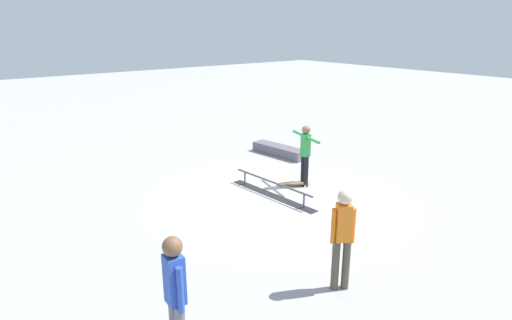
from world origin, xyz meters
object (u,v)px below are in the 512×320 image
(bystander_orange_shirt, at_px, (343,234))
(bystander_blue_shirt, at_px, (175,295))
(skate_ledge, at_px, (279,150))
(skater_main, at_px, (305,151))
(skateboard_main, at_px, (294,183))
(grind_rail, at_px, (272,189))

(bystander_orange_shirt, bearing_deg, bystander_blue_shirt, 31.40)
(skate_ledge, xyz_separation_m, skater_main, (-2.44, 1.28, 0.77))
(skater_main, bearing_deg, bystander_orange_shirt, -22.13)
(bystander_blue_shirt, relative_size, bystander_orange_shirt, 1.03)
(skateboard_main, height_order, bystander_orange_shirt, bystander_orange_shirt)
(grind_rail, xyz_separation_m, bystander_blue_shirt, (-3.42, 4.36, 0.80))
(skate_ledge, bearing_deg, grind_rail, 136.15)
(grind_rail, bearing_deg, skater_main, -92.94)
(skate_ledge, relative_size, skateboard_main, 2.53)
(skater_main, relative_size, bystander_blue_shirt, 0.93)
(grind_rail, distance_m, bystander_blue_shirt, 5.60)
(grind_rail, height_order, skate_ledge, grind_rail)
(skater_main, distance_m, bystander_orange_shirt, 4.51)
(grind_rail, relative_size, skate_ledge, 1.42)
(skateboard_main, bearing_deg, bystander_blue_shirt, 72.48)
(bystander_blue_shirt, bearing_deg, skate_ledge, -44.62)
(grind_rail, distance_m, skate_ledge, 3.41)
(grind_rail, height_order, skater_main, skater_main)
(skateboard_main, relative_size, bystander_orange_shirt, 0.46)
(skate_ledge, bearing_deg, skateboard_main, 146.99)
(skater_main, distance_m, bystander_blue_shirt, 6.44)
(skater_main, relative_size, bystander_orange_shirt, 0.96)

